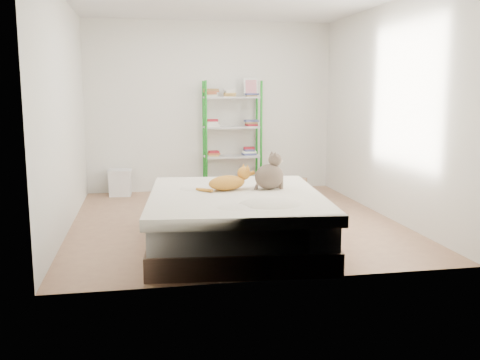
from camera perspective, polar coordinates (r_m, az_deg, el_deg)
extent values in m
cube|color=#A97F5C|center=(6.47, -0.68, -4.34)|extent=(3.80, 4.20, 0.01)
cube|color=silver|center=(8.36, -3.15, 7.78)|extent=(3.80, 0.01, 2.60)
cube|color=silver|center=(4.23, 4.12, 6.17)|extent=(3.80, 0.01, 2.60)
cube|color=silver|center=(6.25, -18.25, 6.77)|extent=(0.01, 4.20, 2.60)
cube|color=silver|center=(6.87, 15.25, 7.11)|extent=(0.01, 4.20, 2.60)
cube|color=brown|center=(5.41, -0.47, -5.95)|extent=(1.84, 2.22, 0.21)
cube|color=silver|center=(5.36, -0.47, -3.71)|extent=(1.79, 2.15, 0.23)
cube|color=beige|center=(5.33, -0.48, -1.97)|extent=(1.88, 2.26, 0.10)
cylinder|color=#1C8722|center=(8.00, -3.63, 4.47)|extent=(0.04, 0.04, 1.70)
cylinder|color=#1C8722|center=(8.31, -3.89, 4.65)|extent=(0.04, 0.04, 1.70)
cylinder|color=#1C8722|center=(8.14, 2.27, 4.56)|extent=(0.04, 0.04, 1.70)
cylinder|color=#1C8722|center=(8.45, 1.80, 4.75)|extent=(0.04, 0.04, 1.70)
cube|color=#B7B7B7|center=(8.31, -0.83, -0.54)|extent=(0.86, 0.34, 0.02)
cube|color=#B7B7B7|center=(8.25, -0.83, 2.54)|extent=(0.86, 0.34, 0.02)
cube|color=#B7B7B7|center=(8.20, -0.84, 5.66)|extent=(0.86, 0.34, 0.02)
cube|color=#B7B7B7|center=(8.19, -0.85, 8.80)|extent=(0.86, 0.34, 0.02)
cube|color=maroon|center=(8.26, -2.88, -0.21)|extent=(0.20, 0.16, 0.09)
cube|color=maroon|center=(8.30, -0.83, -0.15)|extent=(0.20, 0.16, 0.09)
cube|color=maroon|center=(8.36, 1.20, -0.09)|extent=(0.20, 0.16, 0.09)
cube|color=maroon|center=(8.19, -2.91, 2.89)|extent=(0.20, 0.16, 0.09)
cube|color=maroon|center=(8.29, 1.21, 2.98)|extent=(0.20, 0.16, 0.09)
cube|color=maroon|center=(8.16, -2.93, 6.03)|extent=(0.20, 0.16, 0.09)
cube|color=maroon|center=(8.26, 1.22, 6.08)|extent=(0.20, 0.16, 0.09)
cube|color=maroon|center=(8.14, -2.96, 9.19)|extent=(0.20, 0.16, 0.09)
cube|color=maroon|center=(8.19, -0.85, 9.21)|extent=(0.20, 0.16, 0.09)
cube|color=maroon|center=(8.24, 1.23, 9.21)|extent=(0.20, 0.16, 0.09)
cube|color=white|center=(8.29, 1.17, 9.86)|extent=(0.22, 0.06, 0.28)
cube|color=red|center=(8.28, 1.19, 9.86)|extent=(0.17, 0.03, 0.22)
cube|color=olive|center=(7.53, 5.25, -1.15)|extent=(0.57, 0.52, 0.32)
cube|color=#591E82|center=(7.39, 6.17, -1.42)|extent=(0.26, 0.12, 0.07)
cube|color=olive|center=(7.34, 5.63, -0.14)|extent=(0.48, 0.31, 0.10)
cube|color=white|center=(8.16, -12.66, -0.38)|extent=(0.32, 0.28, 0.36)
cube|color=white|center=(8.13, -12.71, 0.98)|extent=(0.36, 0.32, 0.03)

